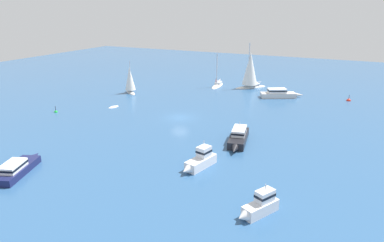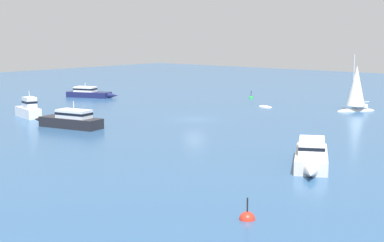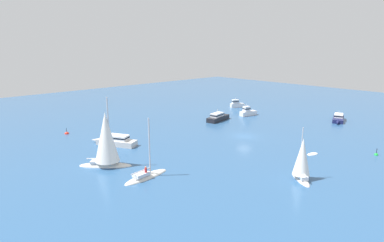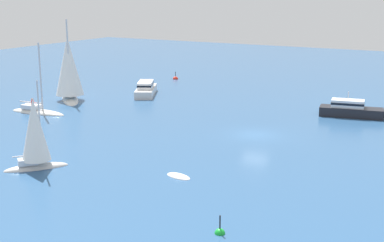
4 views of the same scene
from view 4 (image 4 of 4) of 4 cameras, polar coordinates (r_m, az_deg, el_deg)
The scene contains 9 objects.
ground_plane at distance 51.34m, azimuth 6.75°, elevation -1.45°, with size 162.59×162.59×0.00m, color #2D5684.
dinghy at distance 39.70m, azimuth -1.43°, elevation -5.90°, with size 2.33×1.49×0.39m.
sailboat at distance 62.49m, azimuth -16.01°, elevation 0.97°, with size 7.09×2.44×8.25m.
ketch at distance 42.50m, azimuth -16.26°, elevation -1.56°, with size 3.98×4.56×7.16m.
sailboat_1 at distance 68.01m, azimuth -12.88°, elevation 5.16°, with size 6.77×6.62×10.40m.
launch_2 at distance 70.93m, azimuth -4.87°, elevation 3.40°, with size 5.42×8.33×1.84m.
cabin_cruiser at distance 60.68m, azimuth 16.64°, elevation 1.15°, with size 8.35×3.35×2.71m.
channel_buoy at distance 30.92m, azimuth 2.96°, elevation -11.75°, with size 0.60×0.60×1.39m.
mooring_buoy at distance 83.38m, azimuth -1.76°, elevation 4.45°, with size 0.83×0.83×1.55m.
Camera 4 is at (19.00, -45.82, 13.24)m, focal length 50.53 mm.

